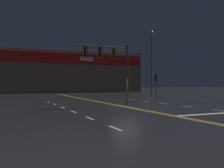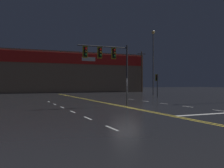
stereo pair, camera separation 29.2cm
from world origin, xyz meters
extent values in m
plane|color=black|center=(0.00, 0.00, 0.00)|extent=(200.00, 200.00, 0.00)
cube|color=gold|center=(-0.15, 0.00, 0.00)|extent=(0.12, 60.00, 0.01)
cube|color=gold|center=(0.15, 0.00, 0.00)|extent=(0.12, 60.00, 0.01)
cube|color=silver|center=(-5.19, -9.00, 0.00)|extent=(0.12, 1.40, 0.01)
cube|color=silver|center=(-5.19, -5.40, 0.00)|extent=(0.12, 1.40, 0.01)
cube|color=silver|center=(-5.19, -1.80, 0.00)|extent=(0.12, 1.40, 0.01)
cube|color=silver|center=(-5.19, 1.80, 0.00)|extent=(0.12, 1.40, 0.01)
cube|color=silver|center=(-5.19, 5.40, 0.00)|extent=(0.12, 1.40, 0.01)
cube|color=silver|center=(-5.19, 9.00, 0.00)|extent=(0.12, 1.40, 0.01)
cube|color=silver|center=(5.19, -5.40, 0.00)|extent=(0.12, 1.40, 0.01)
cube|color=silver|center=(5.19, -1.80, 0.00)|extent=(0.12, 1.40, 0.01)
cube|color=silver|center=(5.19, 1.80, 0.00)|extent=(0.12, 1.40, 0.01)
cube|color=silver|center=(5.19, 5.40, 0.00)|extent=(0.12, 1.40, 0.01)
cube|color=silver|center=(5.19, 9.00, 0.00)|extent=(0.12, 1.40, 0.01)
cylinder|color=#38383D|center=(0.36, 0.54, 2.74)|extent=(0.14, 0.14, 5.48)
cylinder|color=#38383D|center=(-1.92, 0.54, 5.23)|extent=(4.56, 0.10, 0.10)
cube|color=black|center=(-0.94, 0.54, 4.69)|extent=(0.28, 0.24, 0.84)
cube|color=gold|center=(-0.94, 0.54, 4.69)|extent=(0.42, 0.08, 0.99)
sphere|color=red|center=(-0.94, 0.38, 4.94)|extent=(0.17, 0.17, 0.17)
sphere|color=#543707|center=(-0.94, 0.38, 4.69)|extent=(0.17, 0.17, 0.17)
sphere|color=#084513|center=(-0.94, 0.38, 4.44)|extent=(0.17, 0.17, 0.17)
cube|color=black|center=(-2.24, 0.54, 4.69)|extent=(0.28, 0.24, 0.84)
cube|color=gold|center=(-2.24, 0.54, 4.69)|extent=(0.42, 0.08, 0.99)
sphere|color=red|center=(-2.24, 0.38, 4.94)|extent=(0.17, 0.17, 0.17)
sphere|color=#543707|center=(-2.24, 0.38, 4.69)|extent=(0.17, 0.17, 0.17)
sphere|color=#084513|center=(-2.24, 0.38, 4.44)|extent=(0.17, 0.17, 0.17)
cube|color=black|center=(-3.54, 0.54, 4.69)|extent=(0.28, 0.24, 0.84)
cube|color=gold|center=(-3.54, 0.54, 4.69)|extent=(0.42, 0.08, 0.99)
sphere|color=red|center=(-3.54, 0.38, 4.94)|extent=(0.17, 0.17, 0.17)
sphere|color=#543707|center=(-3.54, 0.38, 4.69)|extent=(0.17, 0.17, 0.17)
sphere|color=#084513|center=(-3.54, 0.38, 4.44)|extent=(0.17, 0.17, 0.17)
cylinder|color=#38383D|center=(10.74, 11.39, 1.70)|extent=(0.13, 0.13, 3.39)
cube|color=black|center=(10.74, 11.57, 2.92)|extent=(0.28, 0.24, 0.84)
cube|color=gold|center=(10.74, 11.57, 2.92)|extent=(0.42, 0.08, 0.99)
sphere|color=red|center=(10.74, 11.41, 3.17)|extent=(0.17, 0.17, 0.17)
sphere|color=#543707|center=(10.74, 11.41, 2.92)|extent=(0.17, 0.17, 0.17)
sphere|color=#084513|center=(10.74, 11.41, 2.67)|extent=(0.17, 0.17, 0.17)
cylinder|color=#59595E|center=(14.31, 18.11, 5.45)|extent=(0.20, 0.20, 10.90)
sphere|color=#F4C666|center=(14.31, 18.11, 11.07)|extent=(0.56, 0.56, 0.56)
cube|color=#7A6651|center=(0.00, 39.88, 4.62)|extent=(43.98, 10.00, 9.24)
cube|color=red|center=(0.00, 34.78, 7.62)|extent=(43.10, 0.20, 2.31)
cube|color=white|center=(7.70, 34.73, 7.62)|extent=(3.20, 0.16, 0.90)
cylinder|color=#4C3828|center=(20.84, 33.54, 4.94)|extent=(0.26, 0.26, 9.89)
cube|color=#4C3828|center=(20.84, 33.54, 9.29)|extent=(2.20, 0.12, 0.12)
camera|label=1|loc=(-9.91, -19.35, 2.04)|focal=40.00mm
camera|label=2|loc=(-9.64, -19.47, 2.04)|focal=40.00mm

